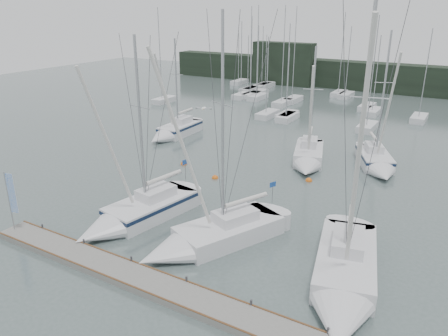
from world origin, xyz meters
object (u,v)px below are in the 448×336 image
at_px(sailboat_mid_c, 308,159).
at_px(sailboat_near_right, 344,284).
at_px(sailboat_near_center, 201,240).
at_px(sailboat_mid_a, 173,132).
at_px(sailboat_near_left, 131,216).
at_px(buoy_c, 184,164).
at_px(dock_banner, 11,196).
at_px(buoy_a, 215,178).
at_px(sailboat_mid_d, 377,163).
at_px(buoy_b, 309,181).

bearing_deg(sailboat_mid_c, sailboat_near_right, -81.65).
xyz_separation_m(sailboat_near_center, sailboat_mid_a, (-16.76, 19.42, 0.07)).
relative_size(sailboat_near_left, sailboat_near_center, 0.90).
bearing_deg(sailboat_near_right, buoy_c, 134.50).
relative_size(sailboat_near_center, sailboat_mid_c, 1.30).
relative_size(sailboat_mid_c, dock_banner, 2.87).
height_order(sailboat_mid_a, buoy_a, sailboat_mid_a).
height_order(sailboat_near_center, sailboat_near_right, sailboat_near_right).
xyz_separation_m(sailboat_near_left, sailboat_near_center, (6.07, -0.23, -0.07)).
distance_m(sailboat_near_center, sailboat_mid_a, 25.65).
distance_m(sailboat_mid_d, buoy_c, 18.55).
relative_size(sailboat_near_right, sailboat_mid_d, 1.30).
bearing_deg(sailboat_near_left, sailboat_mid_d, 67.89).
xyz_separation_m(sailboat_near_left, buoy_b, (8.03, 14.24, -0.63)).
xyz_separation_m(sailboat_near_right, sailboat_mid_c, (-8.82, 18.33, 0.01)).
relative_size(sailboat_near_right, buoy_b, 29.48).
height_order(buoy_a, dock_banner, dock_banner).
distance_m(sailboat_near_center, buoy_a, 12.15).
bearing_deg(sailboat_near_center, buoy_c, 153.95).
height_order(sailboat_near_right, sailboat_mid_a, sailboat_near_right).
distance_m(sailboat_mid_a, sailboat_mid_c, 17.22).
xyz_separation_m(sailboat_near_right, buoy_c, (-19.38, 12.40, -0.62)).
relative_size(buoy_b, buoy_c, 0.94).
distance_m(sailboat_mid_c, dock_banner, 26.22).
height_order(sailboat_near_center, sailboat_mid_d, sailboat_near_center).
bearing_deg(sailboat_near_right, buoy_b, 103.74).
bearing_deg(buoy_b, sailboat_mid_c, 112.06).
bearing_deg(buoy_c, sailboat_mid_d, 26.03).
relative_size(sailboat_mid_d, dock_banner, 3.23).
xyz_separation_m(sailboat_mid_d, buoy_a, (-12.10, -9.69, -0.63)).
bearing_deg(sailboat_mid_c, sailboat_near_center, -108.68).
bearing_deg(buoy_a, sailboat_near_center, -62.65).
relative_size(sailboat_near_center, buoy_c, 24.61).
height_order(sailboat_mid_c, sailboat_mid_d, sailboat_mid_d).
height_order(sailboat_mid_a, dock_banner, sailboat_mid_a).
xyz_separation_m(sailboat_near_right, buoy_b, (-7.29, 14.54, -0.62)).
relative_size(buoy_a, dock_banner, 0.14).
xyz_separation_m(sailboat_near_left, sailboat_mid_d, (12.59, 20.24, -0.01)).
distance_m(sailboat_mid_c, buoy_b, 4.13).
height_order(sailboat_near_left, sailboat_mid_d, sailboat_near_left).
distance_m(sailboat_mid_a, buoy_c, 9.72).
bearing_deg(dock_banner, sailboat_mid_a, 86.43).
height_order(sailboat_mid_c, buoy_b, sailboat_mid_c).
bearing_deg(sailboat_mid_c, dock_banner, -134.98).
distance_m(sailboat_near_left, sailboat_near_right, 15.32).
bearing_deg(buoy_c, sailboat_near_center, -50.59).
relative_size(sailboat_near_left, buoy_c, 22.06).
bearing_deg(sailboat_near_left, dock_banner, -127.91).
xyz_separation_m(sailboat_near_center, sailboat_mid_d, (6.52, 20.47, 0.06)).
height_order(sailboat_near_right, dock_banner, sailboat_near_right).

